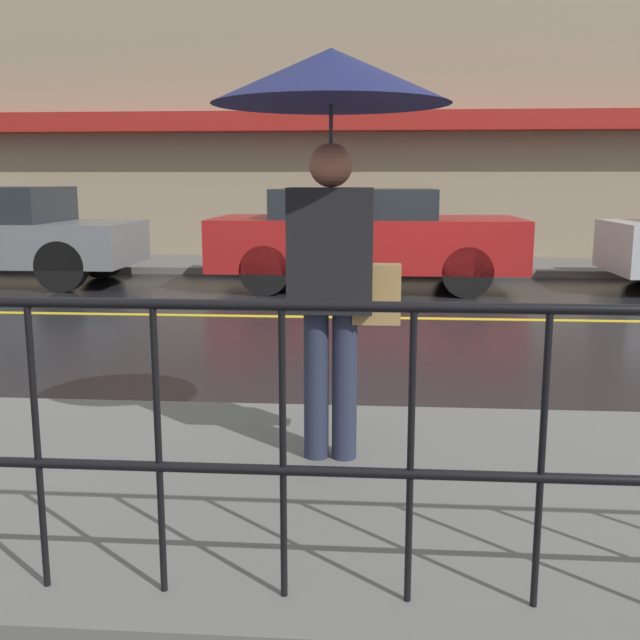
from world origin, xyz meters
The scene contains 8 objects.
ground_plane centered at (0.00, 0.00, 0.00)m, with size 80.00×80.00×0.00m, color black.
sidewalk_near centered at (0.00, -5.01, 0.06)m, with size 28.00×2.51×0.11m.
sidewalk_far centered at (0.00, 4.83, 0.06)m, with size 28.00×2.16×0.11m.
lane_marking centered at (0.00, 0.00, 0.00)m, with size 25.20×0.12×0.01m.
building_storefront centered at (0.00, 6.04, 3.04)m, with size 28.00×0.85×6.14m.
railing_foreground centered at (0.00, -6.02, 0.78)m, with size 12.00×0.04×1.05m.
pedestrian centered at (-0.56, -4.67, 1.80)m, with size 1.16×1.16×2.05m.
car_red centered at (-0.53, 2.47, 0.75)m, with size 4.38×1.94×1.42m.
Camera 1 is at (-0.33, -8.40, 1.54)m, focal length 42.00 mm.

